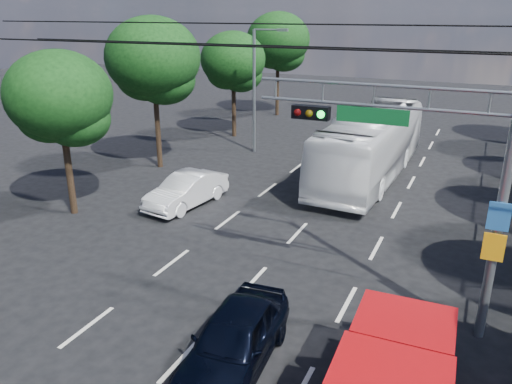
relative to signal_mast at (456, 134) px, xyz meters
The scene contains 11 objects.
lane_markings 9.56m from the signal_mast, 131.33° to the left, with size 6.12×38.00×0.01m.
signal_mast is the anchor object (origin of this frame).
streetlight_left 18.24m from the signal_mast, 129.66° to the left, with size 2.09×0.22×7.08m.
utility_wires 5.71m from the signal_mast, behind, with size 22.00×5.04×0.74m.
tree_left_b 14.62m from the signal_mast, behind, with size 4.08×4.08×6.63m.
tree_left_c 17.57m from the signal_mast, 149.06° to the left, with size 4.80×4.80×7.80m.
tree_left_d 22.48m from the signal_mast, 130.73° to the left, with size 4.20×4.20×6.83m.
tree_left_e 29.12m from the signal_mast, 120.71° to the left, with size 4.92×4.92×7.99m.
navy_hatchback 7.08m from the signal_mast, 137.34° to the right, with size 1.71×4.26×1.45m, color black.
white_bus 13.30m from the signal_mast, 110.13° to the left, with size 2.83×12.11×3.37m, color silver.
white_van 12.52m from the signal_mast, 156.05° to the left, with size 1.47×4.23×1.39m, color silver.
Camera 1 is at (5.85, -4.34, 7.92)m, focal length 35.00 mm.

